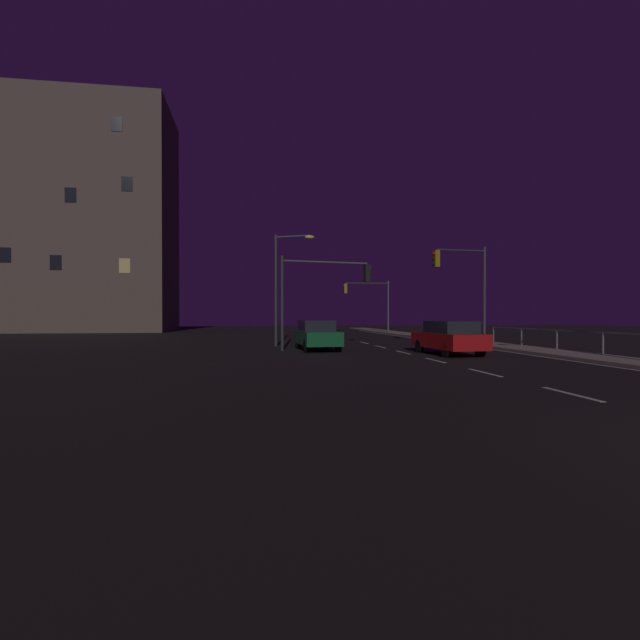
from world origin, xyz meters
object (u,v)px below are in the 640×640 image
object	(u,v)px
traffic_light_overhead_east	(324,283)
traffic_light_far_left	(368,296)
building_distant	(60,219)
car_oncoming	(317,335)
car	(449,337)
street_lamp_mid_block	(283,278)
traffic_light_mid_right	(463,276)

from	to	relation	value
traffic_light_overhead_east	traffic_light_far_left	bearing A→B (deg)	69.21
traffic_light_far_left	building_distant	bearing A→B (deg)	160.48
car_oncoming	traffic_light_far_left	distance (m)	21.60
traffic_light_overhead_east	car	bearing A→B (deg)	-37.27
street_lamp_mid_block	building_distant	bearing A→B (deg)	129.32
traffic_light_overhead_east	street_lamp_mid_block	distance (m)	3.56
car	traffic_light_far_left	size ratio (longest dim) A/B	0.88
car	car_oncoming	bearing A→B (deg)	146.99
traffic_light_mid_right	car_oncoming	bearing A→B (deg)	-172.57
traffic_light_far_left	street_lamp_mid_block	bearing A→B (deg)	-119.52
car_oncoming	street_lamp_mid_block	distance (m)	4.80
car	traffic_light_overhead_east	bearing A→B (deg)	142.73
traffic_light_far_left	traffic_light_overhead_east	world-z (taller)	traffic_light_far_left
street_lamp_mid_block	building_distant	xyz separation A→B (m)	(-23.16, 28.28, 8.64)
car_oncoming	building_distant	world-z (taller)	building_distant
car_oncoming	traffic_light_far_left	world-z (taller)	traffic_light_far_left
car_oncoming	traffic_light_mid_right	distance (m)	9.38
car	traffic_light_far_left	bearing A→B (deg)	84.66
traffic_light_mid_right	street_lamp_mid_block	distance (m)	10.49
car	traffic_light_far_left	xyz separation A→B (m)	(2.21, 23.58, 2.94)
building_distant	car_oncoming	bearing A→B (deg)	-51.81
traffic_light_far_left	street_lamp_mid_block	world-z (taller)	street_lamp_mid_block
traffic_light_mid_right	street_lamp_mid_block	bearing A→B (deg)	168.78
traffic_light_overhead_east	traffic_light_mid_right	xyz separation A→B (m)	(8.26, 0.84, 0.58)
car_oncoming	traffic_light_far_left	size ratio (longest dim) A/B	0.88
car_oncoming	traffic_light_far_left	xyz separation A→B (m)	(7.89, 19.89, 2.94)
traffic_light_overhead_east	street_lamp_mid_block	xyz separation A→B (m)	(-2.03, 2.88, 0.52)
car_oncoming	car	bearing A→B (deg)	-33.01
car	traffic_light_mid_right	bearing A→B (deg)	57.88
traffic_light_mid_right	street_lamp_mid_block	xyz separation A→B (m)	(-10.29, 2.04, -0.05)
car_oncoming	traffic_light_overhead_east	xyz separation A→B (m)	(0.45, 0.29, 2.71)
car	traffic_light_mid_right	size ratio (longest dim) A/B	0.79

